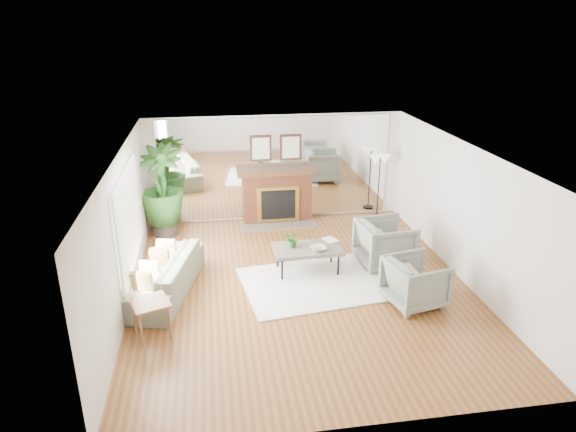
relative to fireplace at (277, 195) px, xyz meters
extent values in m
plane|color=brown|center=(0.00, -3.26, -0.66)|extent=(7.00, 7.00, 0.00)
cube|color=silver|center=(-2.99, -3.26, 0.59)|extent=(0.02, 7.00, 2.50)
cube|color=silver|center=(2.99, -3.26, 0.59)|extent=(0.02, 7.00, 2.50)
cube|color=silver|center=(0.00, 0.23, 0.59)|extent=(6.00, 0.02, 2.50)
cube|color=silver|center=(0.00, 0.21, 0.59)|extent=(5.40, 0.04, 2.40)
cube|color=#B2E09E|center=(-2.96, -2.86, 0.69)|extent=(0.04, 2.40, 1.50)
cube|color=brown|center=(0.00, 0.02, -0.06)|extent=(1.60, 0.40, 1.20)
cube|color=gold|center=(0.00, -0.19, -0.18)|extent=(1.00, 0.04, 0.85)
cube|color=black|center=(0.00, -0.21, -0.18)|extent=(0.80, 0.04, 0.70)
cube|color=#6B6155|center=(0.00, -0.33, -0.64)|extent=(1.70, 0.55, 0.03)
cube|color=#4E2F19|center=(0.00, 0.00, 0.56)|extent=(1.85, 0.46, 0.10)
cube|color=black|center=(-0.35, 0.17, 1.09)|extent=(0.50, 0.04, 0.60)
cube|color=black|center=(0.35, 0.17, 1.09)|extent=(0.50, 0.04, 0.60)
cube|color=silver|center=(0.32, -3.22, -0.64)|extent=(2.94, 2.27, 0.03)
cube|color=#6B6155|center=(0.21, -2.73, -0.18)|extent=(1.30, 0.77, 0.06)
cylinder|color=black|center=(-0.32, -3.01, -0.43)|extent=(0.04, 0.04, 0.45)
cylinder|color=black|center=(0.75, -2.99, -0.43)|extent=(0.04, 0.04, 0.45)
cylinder|color=black|center=(-0.33, -2.47, -0.43)|extent=(0.04, 0.04, 0.45)
cylinder|color=black|center=(0.74, -2.45, -0.43)|extent=(0.04, 0.04, 0.45)
imported|color=gray|center=(-2.45, -3.10, -0.32)|extent=(1.44, 2.47, 0.68)
imported|color=gray|center=(1.77, -2.65, -0.20)|extent=(1.09, 1.06, 0.91)
imported|color=gray|center=(1.79, -4.16, -0.25)|extent=(1.08, 1.06, 0.83)
cube|color=brown|center=(-2.52, -4.47, -0.08)|extent=(0.68, 0.68, 0.04)
cylinder|color=brown|center=(-2.65, -4.74, -0.37)|extent=(0.04, 0.04, 0.57)
cylinder|color=brown|center=(-2.25, -4.59, -0.37)|extent=(0.04, 0.04, 0.57)
cylinder|color=brown|center=(-2.79, -4.34, -0.37)|extent=(0.04, 0.04, 0.57)
cylinder|color=brown|center=(-2.39, -4.20, -0.37)|extent=(0.04, 0.04, 0.57)
cylinder|color=#2A251F|center=(-2.60, -0.43, -0.45)|extent=(0.59, 0.59, 0.42)
imported|color=#336826|center=(-2.60, -0.43, 0.50)|extent=(1.11, 1.11, 1.74)
cylinder|color=black|center=(2.43, -0.16, -0.64)|extent=(0.26, 0.26, 0.04)
cylinder|color=black|center=(2.43, -0.16, 0.10)|extent=(0.03, 0.03, 1.51)
cone|color=beige|center=(2.32, -0.16, 0.80)|extent=(0.28, 0.28, 0.21)
cone|color=beige|center=(2.54, -0.16, 0.80)|extent=(0.28, 0.28, 0.21)
imported|color=#336826|center=(-0.06, -2.66, 0.02)|extent=(0.36, 0.34, 0.33)
imported|color=brown|center=(0.38, -2.88, -0.11)|extent=(0.32, 0.32, 0.07)
imported|color=brown|center=(0.61, -2.53, -0.13)|extent=(0.32, 0.36, 0.02)
camera|label=1|loc=(-1.51, -11.38, 3.90)|focal=32.00mm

